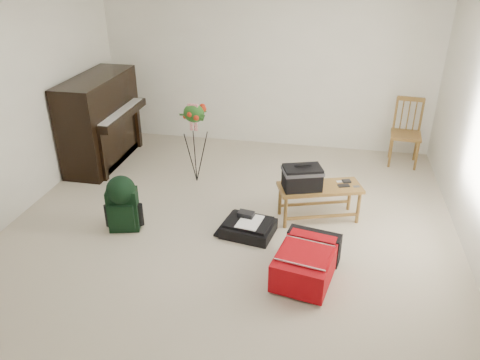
% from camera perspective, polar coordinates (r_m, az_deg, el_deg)
% --- Properties ---
extents(floor, '(5.00, 5.50, 0.01)m').
position_cam_1_polar(floor, '(5.18, -1.61, -6.80)').
color(floor, beige).
rests_on(floor, ground).
extents(wall_back, '(5.00, 0.04, 2.50)m').
position_cam_1_polar(wall_back, '(7.20, 3.23, 13.86)').
color(wall_back, white).
rests_on(wall_back, floor).
extents(piano, '(0.71, 1.50, 1.25)m').
position_cam_1_polar(piano, '(6.99, -16.54, 6.80)').
color(piano, black).
rests_on(piano, floor).
extents(bench, '(1.01, 0.65, 0.72)m').
position_cam_1_polar(bench, '(5.31, 8.16, 0.16)').
color(bench, olive).
rests_on(bench, floor).
extents(dining_chair, '(0.45, 0.45, 0.95)m').
position_cam_1_polar(dining_chair, '(7.09, 19.56, 5.43)').
color(dining_chair, olive).
rests_on(dining_chair, floor).
extents(red_suitcase, '(0.64, 0.84, 0.32)m').
position_cam_1_polar(red_suitcase, '(4.60, 8.11, -9.46)').
color(red_suitcase, red).
rests_on(red_suitcase, floor).
extents(black_duffel, '(0.61, 0.52, 0.23)m').
position_cam_1_polar(black_duffel, '(5.17, 1.04, -5.76)').
color(black_duffel, black).
rests_on(black_duffel, floor).
extents(green_backpack, '(0.37, 0.34, 0.65)m').
position_cam_1_polar(green_backpack, '(5.28, -14.18, -2.49)').
color(green_backpack, black).
rests_on(green_backpack, floor).
extents(flower_stand, '(0.38, 0.38, 1.11)m').
position_cam_1_polar(flower_stand, '(6.14, -5.48, 4.45)').
color(flower_stand, black).
rests_on(flower_stand, floor).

